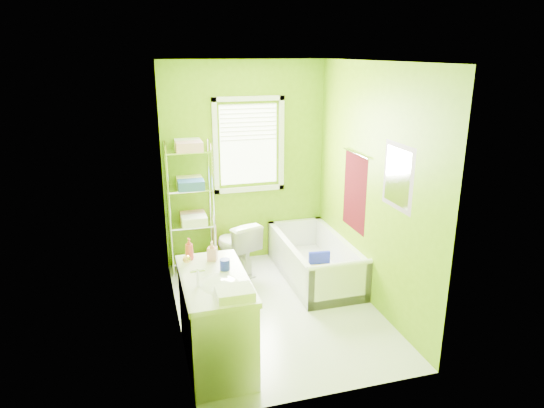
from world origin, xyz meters
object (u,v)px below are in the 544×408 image
object	(u,v)px
vanity	(216,317)
toilet	(236,246)
bathtub	(315,265)
wire_shelf_unit	(192,193)

from	to	relation	value
vanity	toilet	bearing A→B (deg)	72.67
bathtub	wire_shelf_unit	bearing A→B (deg)	154.86
wire_shelf_unit	vanity	bearing A→B (deg)	-91.82
vanity	wire_shelf_unit	distance (m)	2.09
bathtub	wire_shelf_unit	size ratio (longest dim) A/B	0.96
vanity	wire_shelf_unit	bearing A→B (deg)	88.18
bathtub	wire_shelf_unit	xyz separation A→B (m)	(-1.39, 0.65, 0.86)
toilet	vanity	distance (m)	1.86
vanity	wire_shelf_unit	xyz separation A→B (m)	(0.06, 2.01, 0.58)
vanity	bathtub	bearing A→B (deg)	42.96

